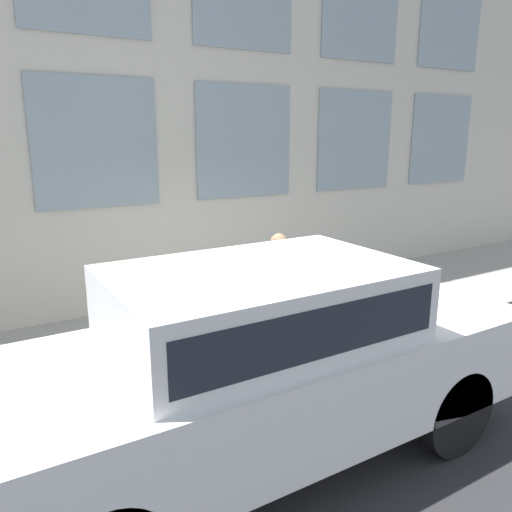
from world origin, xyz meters
The scene contains 6 objects.
ground_plane centered at (0.00, 0.00, 0.00)m, with size 80.00×80.00×0.00m, color #2D2D30.
sidewalk centered at (1.45, 0.00, 0.09)m, with size 2.90×60.00×0.18m.
building_facade centered at (3.04, 0.00, 3.82)m, with size 0.33×40.00×7.64m.
fire_hydrant centered at (0.66, 0.25, 0.61)m, with size 0.34×0.45×0.83m.
person centered at (0.75, -0.49, 1.04)m, with size 0.35×0.23×1.44m.
parked_car_white_near centered at (-1.15, 0.95, 1.01)m, with size 1.82×5.11×1.81m.
Camera 1 is at (-4.50, 3.01, 2.88)m, focal length 35.00 mm.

